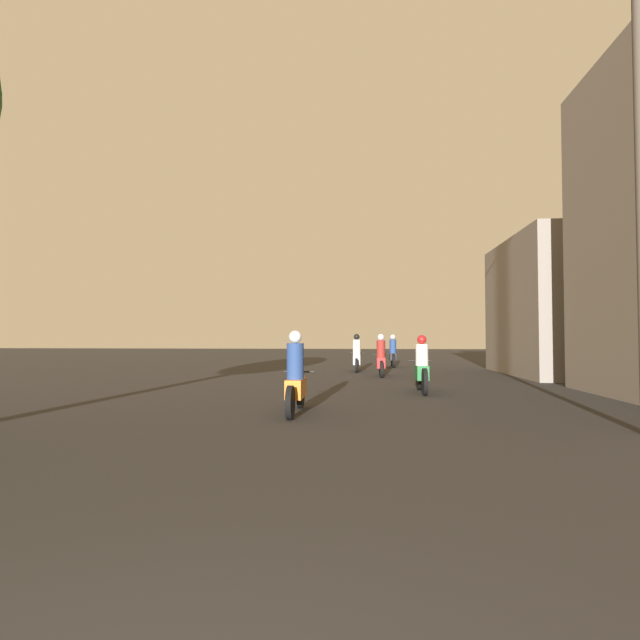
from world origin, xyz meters
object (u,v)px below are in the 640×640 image
Objects in this scene: motorcycle_silver at (357,357)px; motorcycle_black at (393,354)px; motorcycle_green at (422,369)px; motorcycle_red at (381,359)px; motorcycle_orange at (296,380)px; building_right_far at (581,307)px.

motorcycle_black is (1.68, 3.27, -0.00)m from motorcycle_silver.
motorcycle_green is at bearing -80.03° from motorcycle_black.
motorcycle_red is at bearing 96.65° from motorcycle_green.
motorcycle_silver reaches higher than motorcycle_orange.
motorcycle_red reaches higher than motorcycle_green.
motorcycle_red is 2.62m from motorcycle_silver.
motorcycle_red is 0.92× the size of motorcycle_silver.
motorcycle_silver is 3.68m from motorcycle_black.
motorcycle_black reaches higher than motorcycle_red.
motorcycle_orange is at bearing -92.52° from motorcycle_red.
motorcycle_silver reaches higher than motorcycle_black.
motorcycle_orange reaches higher than motorcycle_green.
motorcycle_red is 7.99m from building_right_far.
motorcycle_orange is 1.07× the size of motorcycle_red.
motorcycle_green is 5.41m from motorcycle_red.
motorcycle_green is 0.97× the size of motorcycle_silver.
motorcycle_silver is at bearing 100.33° from motorcycle_green.
motorcycle_red is at bearing -76.61° from motorcycle_silver.
building_right_far is (9.52, 10.44, 1.98)m from motorcycle_orange.
motorcycle_green is (2.78, 3.81, -0.02)m from motorcycle_orange.
building_right_far reaches higher than motorcycle_orange.
motorcycle_black is at bearing 91.70° from motorcycle_red.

